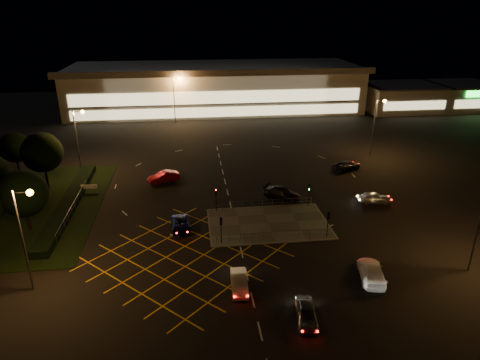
{
  "coord_description": "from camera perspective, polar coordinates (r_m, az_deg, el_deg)",
  "views": [
    {
      "loc": [
        -6.92,
        -46.96,
        24.42
      ],
      "look_at": [
        -0.29,
        7.42,
        2.0
      ],
      "focal_mm": 32.0,
      "sensor_mm": 36.0,
      "label": 1
    }
  ],
  "objects": [
    {
      "name": "car_far_dkgrey",
      "position": [
        58.37,
        5.66,
        -1.78
      ],
      "size": [
        5.45,
        4.85,
        1.52
      ],
      "primitive_type": "imported",
      "rotation": [
        0.0,
        0.0,
        0.92
      ],
      "color": "black",
      "rests_on": "ground"
    },
    {
      "name": "streetlight_ne",
      "position": [
        76.07,
        17.78,
        7.62
      ],
      "size": [
        1.78,
        0.56,
        10.03
      ],
      "color": "slate",
      "rests_on": "ground"
    },
    {
      "name": "car_east_grey",
      "position": [
        70.51,
        14.04,
        1.9
      ],
      "size": [
        5.47,
        4.32,
        1.38
      ],
      "primitive_type": "imported",
      "rotation": [
        0.0,
        0.0,
        2.05
      ],
      "color": "black",
      "rests_on": "ground"
    },
    {
      "name": "signal_ne",
      "position": [
        55.73,
        9.18,
        -1.36
      ],
      "size": [
        0.28,
        0.3,
        3.15
      ],
      "color": "black",
      "rests_on": "pedestrian_island"
    },
    {
      "name": "car_approach_white",
      "position": [
        43.76,
        17.13,
        -11.58
      ],
      "size": [
        3.3,
        5.68,
        1.55
      ],
      "primitive_type": "imported",
      "rotation": [
        0.0,
        0.0,
        2.92
      ],
      "color": "white",
      "rests_on": "ground"
    },
    {
      "name": "supermarket",
      "position": [
        110.8,
        -3.34,
        12.29
      ],
      "size": [
        72.0,
        26.5,
        10.5
      ],
      "color": "beige",
      "rests_on": "ground"
    },
    {
      "name": "streetlight_nw",
      "position": [
        69.4,
        -20.68,
        5.9
      ],
      "size": [
        1.78,
        0.56,
        10.03
      ],
      "color": "slate",
      "rests_on": "ground"
    },
    {
      "name": "tree_c",
      "position": [
        67.38,
        -24.88,
        3.35
      ],
      "size": [
        5.76,
        5.76,
        7.84
      ],
      "color": "black",
      "rests_on": "ground"
    },
    {
      "name": "signal_se",
      "position": [
        48.86,
        11.68,
        -5.08
      ],
      "size": [
        0.28,
        0.3,
        3.15
      ],
      "rotation": [
        0.0,
        0.0,
        3.14
      ],
      "color": "black",
      "rests_on": "pedestrian_island"
    },
    {
      "name": "tree_d",
      "position": [
        75.06,
        -27.85,
        3.86
      ],
      "size": [
        4.68,
        4.68,
        6.37
      ],
      "color": "black",
      "rests_on": "ground"
    },
    {
      "name": "car_circ_red",
      "position": [
        64.63,
        -10.15,
        0.43
      ],
      "size": [
        4.95,
        3.53,
        1.55
      ],
      "primitive_type": "imported",
      "rotation": [
        0.0,
        0.0,
        5.16
      ],
      "color": "maroon",
      "rests_on": "ground"
    },
    {
      "name": "streetlight_sw",
      "position": [
        41.9,
        -26.74,
        -5.55
      ],
      "size": [
        1.78,
        0.56,
        10.03
      ],
      "color": "slate",
      "rests_on": "ground"
    },
    {
      "name": "pedestrian_island",
      "position": [
        51.91,
        3.79,
        -5.79
      ],
      "size": [
        14.0,
        9.0,
        0.12
      ],
      "primitive_type": "cube",
      "color": "#4C4944",
      "rests_on": "ground"
    },
    {
      "name": "car_queue_white",
      "position": [
        40.65,
        -0.11,
        -13.47
      ],
      "size": [
        1.61,
        4.22,
        1.37
      ],
      "primitive_type": "imported",
      "rotation": [
        0.0,
        0.0,
        6.25
      ],
      "color": "white",
      "rests_on": "ground"
    },
    {
      "name": "signal_nw",
      "position": [
        53.77,
        -3.23,
        -2.0
      ],
      "size": [
        0.28,
        0.3,
        3.15
      ],
      "color": "black",
      "rests_on": "pedestrian_island"
    },
    {
      "name": "car_left_blue",
      "position": [
        50.83,
        -7.92,
        -5.88
      ],
      "size": [
        2.49,
        4.74,
        1.27
      ],
      "primitive_type": "imported",
      "rotation": [
        0.0,
        0.0,
        0.08
      ],
      "color": "#0C1048",
      "rests_on": "ground"
    },
    {
      "name": "hedge",
      "position": [
        60.3,
        -21.8,
        -2.82
      ],
      "size": [
        2.0,
        26.0,
        1.0
      ],
      "primitive_type": "cube",
      "color": "black",
      "rests_on": "ground"
    },
    {
      "name": "streetlight_far_right",
      "position": [
        105.43,
        14.22,
        11.84
      ],
      "size": [
        1.78,
        0.56,
        10.03
      ],
      "color": "slate",
      "rests_on": "ground"
    },
    {
      "name": "retail_unit_b",
      "position": [
        124.03,
        27.39,
        9.97
      ],
      "size": [
        14.8,
        14.8,
        6.35
      ],
      "color": "beige",
      "rests_on": "ground"
    },
    {
      "name": "tree_e",
      "position": [
        54.41,
        -26.92,
        -1.6
      ],
      "size": [
        5.4,
        5.4,
        7.35
      ],
      "color": "black",
      "rests_on": "ground"
    },
    {
      "name": "car_near_silver",
      "position": [
        37.59,
        8.86,
        -17.17
      ],
      "size": [
        2.25,
        4.39,
        1.43
      ],
      "primitive_type": "imported",
      "rotation": [
        0.0,
        0.0,
        6.15
      ],
      "color": "#9A9DA0",
      "rests_on": "ground"
    },
    {
      "name": "ground",
      "position": [
        53.38,
        1.28,
        -4.97
      ],
      "size": [
        180.0,
        180.0,
        0.0
      ],
      "primitive_type": "plane",
      "color": "black",
      "rests_on": "ground"
    },
    {
      "name": "grass_verge",
      "position": [
        62.0,
        -26.21,
        -3.35
      ],
      "size": [
        18.0,
        30.0,
        0.08
      ],
      "primitive_type": "cube",
      "color": "black",
      "rests_on": "ground"
    },
    {
      "name": "streetlight_far_left",
      "position": [
        96.66,
        -8.56,
        11.37
      ],
      "size": [
        1.78,
        0.56,
        10.03
      ],
      "color": "slate",
      "rests_on": "ground"
    },
    {
      "name": "retail_unit_a",
      "position": [
        115.92,
        20.7,
        10.31
      ],
      "size": [
        18.8,
        14.8,
        6.35
      ],
      "color": "beige",
      "rests_on": "ground"
    },
    {
      "name": "signal_sw",
      "position": [
        46.62,
        -2.55,
        -6.0
      ],
      "size": [
        0.28,
        0.3,
        3.15
      ],
      "rotation": [
        0.0,
        0.0,
        3.14
      ],
      "color": "black",
      "rests_on": "pedestrian_island"
    },
    {
      "name": "car_right_silver",
      "position": [
        59.64,
        17.46,
        -2.25
      ],
      "size": [
        4.45,
        2.27,
        1.45
      ],
      "primitive_type": "imported",
      "rotation": [
        0.0,
        0.0,
        1.44
      ],
      "color": "silver",
      "rests_on": "ground"
    }
  ]
}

